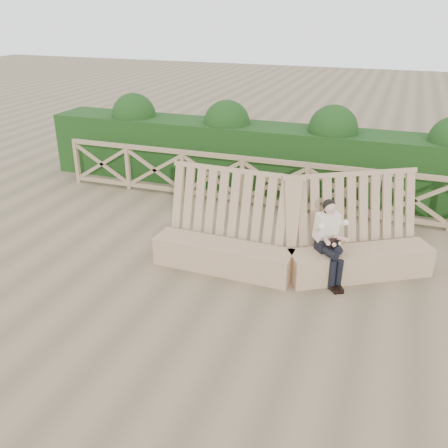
% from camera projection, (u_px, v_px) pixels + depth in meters
% --- Properties ---
extents(ground, '(60.00, 60.00, 0.00)m').
position_uv_depth(ground, '(217.00, 285.00, 7.96)').
color(ground, brown).
rests_on(ground, ground).
extents(bench, '(4.50, 1.88, 1.62)m').
position_uv_depth(bench, '(291.00, 248.00, 8.24)').
color(bench, '#8F6C51').
rests_on(bench, ground).
extents(woman, '(0.65, 0.77, 1.35)m').
position_uv_depth(woman, '(329.00, 237.00, 7.85)').
color(woman, black).
rests_on(woman, ground).
extents(guardrail, '(10.10, 0.09, 1.10)m').
position_uv_depth(guardrail, '(274.00, 184.00, 10.74)').
color(guardrail, olive).
rests_on(guardrail, ground).
extents(hedge, '(12.00, 1.20, 1.50)m').
position_uv_depth(hedge, '(287.00, 160.00, 11.69)').
color(hedge, black).
rests_on(hedge, ground).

